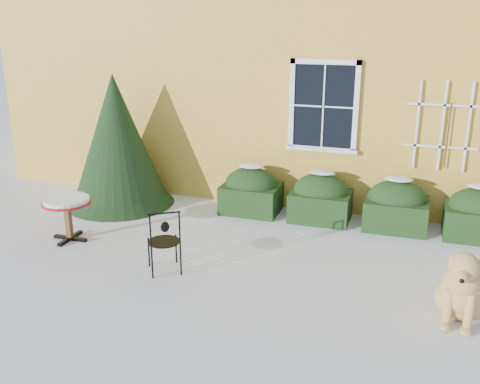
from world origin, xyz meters
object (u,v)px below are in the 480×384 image
(bistro_table, at_px, (67,205))
(patio_chair_near, at_px, (164,241))
(patio_chair_far, at_px, (105,189))
(dog, at_px, (462,291))
(evergreen_shrub, at_px, (118,153))

(bistro_table, relative_size, patio_chair_near, 0.81)
(patio_chair_far, distance_m, dog, 6.42)
(patio_chair_near, height_order, dog, dog)
(patio_chair_far, height_order, dog, dog)
(evergreen_shrub, xyz_separation_m, patio_chair_near, (2.14, -2.41, -0.53))
(patio_chair_near, xyz_separation_m, dog, (3.92, -0.05, -0.08))
(dog, bearing_deg, patio_chair_near, -172.57)
(patio_chair_near, bearing_deg, bistro_table, -49.82)
(evergreen_shrub, relative_size, dog, 2.33)
(bistro_table, bearing_deg, patio_chair_near, -15.49)
(patio_chair_near, bearing_deg, evergreen_shrub, -82.80)
(evergreen_shrub, height_order, patio_chair_far, evergreen_shrub)
(bistro_table, bearing_deg, evergreen_shrub, 94.40)
(patio_chair_near, distance_m, patio_chair_far, 2.93)
(bistro_table, xyz_separation_m, dog, (5.91, -0.61, -0.20))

